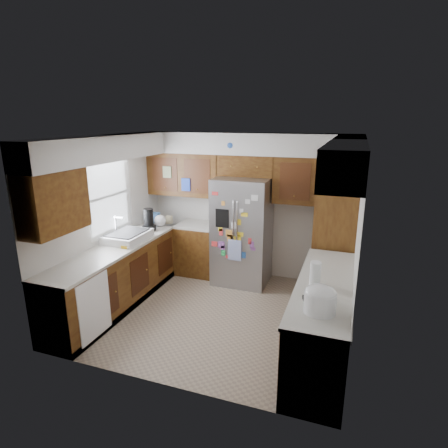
% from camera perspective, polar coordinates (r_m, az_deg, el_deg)
% --- Properties ---
extents(floor, '(3.60, 3.60, 0.00)m').
position_cam_1_polar(floor, '(5.58, -1.03, -13.45)').
color(floor, gray).
rests_on(floor, ground).
extents(room_shell, '(3.64, 3.24, 2.52)m').
position_cam_1_polar(room_shell, '(5.32, -0.82, 6.02)').
color(room_shell, silver).
rests_on(room_shell, ground).
extents(left_counter_run, '(1.36, 3.20, 0.92)m').
position_cam_1_polar(left_counter_run, '(5.98, -13.37, -7.25)').
color(left_counter_run, '#3E1D0B').
rests_on(left_counter_run, ground).
extents(right_counter_run, '(0.63, 2.25, 0.92)m').
position_cam_1_polar(right_counter_run, '(4.69, 14.75, -14.22)').
color(right_counter_run, '#3E1D0B').
rests_on(right_counter_run, ground).
extents(pantry, '(0.60, 0.90, 2.15)m').
position_cam_1_polar(pantry, '(5.94, 16.63, -1.01)').
color(pantry, '#3E1D0B').
rests_on(pantry, ground).
extents(fridge, '(0.90, 0.79, 1.80)m').
position_cam_1_polar(fridge, '(6.28, 2.78, -1.11)').
color(fridge, gray).
rests_on(fridge, ground).
extents(bridge_cabinet, '(0.96, 0.34, 0.35)m').
position_cam_1_polar(bridge_cabinet, '(6.27, 3.52, 8.91)').
color(bridge_cabinet, '#3E1D0B').
rests_on(bridge_cabinet, fridge).
extents(fridge_top_items, '(0.63, 0.31, 0.31)m').
position_cam_1_polar(fridge_top_items, '(6.22, 2.37, 11.77)').
color(fridge_top_items, '#254FA2').
rests_on(fridge_top_items, bridge_cabinet).
extents(sink_assembly, '(0.52, 0.71, 0.37)m').
position_cam_1_polar(sink_assembly, '(5.91, -14.48, -1.81)').
color(sink_assembly, white).
rests_on(sink_assembly, left_counter_run).
extents(left_counter_clutter, '(0.38, 0.81, 0.38)m').
position_cam_1_polar(left_counter_clutter, '(6.47, -10.70, 0.51)').
color(left_counter_clutter, black).
rests_on(left_counter_clutter, left_counter_run).
extents(rice_cooker, '(0.32, 0.31, 0.27)m').
position_cam_1_polar(rice_cooker, '(3.77, 14.44, -10.95)').
color(rice_cooker, white).
rests_on(rice_cooker, right_counter_run).
extents(paper_towel, '(0.12, 0.12, 0.28)m').
position_cam_1_polar(paper_towel, '(4.33, 13.73, -7.35)').
color(paper_towel, white).
rests_on(paper_towel, right_counter_run).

